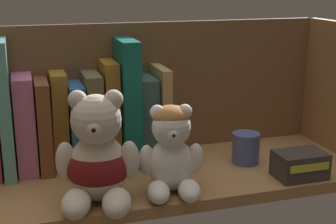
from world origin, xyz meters
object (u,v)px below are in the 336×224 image
(book_10, at_px, (109,111))
(pillar_candle, at_px, (246,148))
(book_8, at_px, (76,123))
(book_13, at_px, (158,110))
(book_7, at_px, (59,119))
(teddy_bear_smaller, at_px, (171,152))
(small_product_box, at_px, (300,165))
(book_4, at_px, (6,106))
(book_12, at_px, (143,116))
(book_9, at_px, (92,117))
(teddy_bear_larger, at_px, (98,160))
(book_6, at_px, (43,123))
(book_5, at_px, (25,122))
(book_11, at_px, (125,99))

(book_10, bearing_deg, pillar_candle, -21.57)
(book_8, relative_size, book_13, 0.87)
(book_13, bearing_deg, book_7, 180.00)
(teddy_bear_smaller, xyz_separation_m, small_product_box, (0.23, -0.01, -0.05))
(book_13, bearing_deg, book_4, 180.00)
(book_13, bearing_deg, teddy_bear_smaller, -98.70)
(small_product_box, bearing_deg, book_13, 137.77)
(book_4, distance_m, book_12, 0.25)
(book_4, xyz_separation_m, book_9, (0.15, -0.00, -0.03))
(book_8, xyz_separation_m, book_13, (0.16, 0.00, 0.01))
(book_9, bearing_deg, book_10, 0.00)
(book_7, height_order, teddy_bear_larger, teddy_bear_larger)
(book_9, bearing_deg, book_13, 0.00)
(book_6, relative_size, book_8, 1.06)
(book_5, height_order, book_12, book_5)
(book_4, bearing_deg, small_product_box, -21.07)
(book_6, xyz_separation_m, book_11, (0.15, 0.00, 0.03))
(book_7, distance_m, teddy_bear_larger, 0.19)
(book_4, relative_size, teddy_bear_larger, 1.35)
(book_4, xyz_separation_m, teddy_bear_smaller, (0.25, -0.18, -0.05))
(book_6, bearing_deg, book_7, -0.00)
(book_5, bearing_deg, teddy_bear_smaller, -38.51)
(teddy_bear_smaller, relative_size, pillar_candle, 2.51)
(book_8, relative_size, book_12, 0.97)
(book_7, distance_m, book_13, 0.19)
(teddy_bear_smaller, bearing_deg, book_6, 137.13)
(book_4, height_order, teddy_bear_larger, book_4)
(book_7, distance_m, teddy_bear_smaller, 0.24)
(teddy_bear_larger, distance_m, pillar_candle, 0.31)
(book_6, bearing_deg, small_product_box, -23.82)
(book_9, relative_size, book_10, 0.89)
(teddy_bear_larger, bearing_deg, book_13, 50.75)
(book_8, bearing_deg, book_6, 180.00)
(small_product_box, bearing_deg, pillar_candle, 123.43)
(book_7, xyz_separation_m, teddy_bear_smaller, (0.16, -0.18, -0.02))
(book_12, xyz_separation_m, pillar_candle, (0.17, -0.10, -0.05))
(teddy_bear_smaller, bearing_deg, book_12, 90.58)
(book_4, relative_size, pillar_candle, 4.14)
(teddy_bear_larger, bearing_deg, teddy_bear_smaller, 1.36)
(book_6, bearing_deg, book_11, 0.00)
(book_6, xyz_separation_m, book_8, (0.06, -0.00, -0.00))
(book_4, bearing_deg, book_10, -0.00)
(book_9, height_order, teddy_bear_smaller, book_9)
(book_10, height_order, book_11, book_11)
(book_5, distance_m, book_9, 0.12)
(book_12, xyz_separation_m, teddy_bear_larger, (-0.12, -0.18, -0.01))
(book_11, distance_m, book_13, 0.07)
(book_4, xyz_separation_m, pillar_candle, (0.42, -0.10, -0.09))
(book_4, relative_size, book_11, 1.03)
(book_6, height_order, book_7, book_7)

